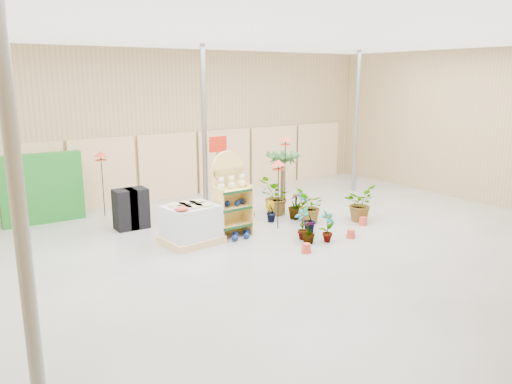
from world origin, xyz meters
TOP-DOWN VIEW (x-y plane):
  - room at (0.00, 0.91)m, footprint 15.20×12.10m
  - display_shelf at (-0.31, 1.70)m, footprint 0.86×0.56m
  - teddy_bears at (-0.29, 1.60)m, footprint 0.74×0.19m
  - gazing_balls_shelf at (-0.31, 1.58)m, footprint 0.74×0.25m
  - gazing_balls_floor at (-0.25, 1.31)m, footprint 0.63×0.39m
  - pallet_stack at (-1.36, 1.64)m, footprint 1.34×1.16m
  - charcoal_planters at (-2.10, 3.47)m, footprint 0.80×0.50m
  - trellis_stock at (-3.80, 5.20)m, footprint 2.00×0.30m
  - offer_sign at (0.10, 2.98)m, footprint 0.50×0.08m
  - bird_table_front at (0.91, 1.44)m, footprint 0.34×0.34m
  - bird_table_right at (1.77, 2.32)m, footprint 0.34×0.34m
  - bird_table_back at (-2.33, 4.93)m, footprint 0.34×0.34m
  - palm at (2.07, 2.84)m, footprint 0.70×0.70m
  - potted_plant_0 at (0.89, 0.45)m, footprint 0.31×0.43m
  - potted_plant_1 at (1.32, 0.75)m, footprint 0.43×0.38m
  - potted_plant_2 at (1.87, 1.35)m, footprint 1.06×1.08m
  - potted_plant_3 at (1.83, 1.90)m, footprint 0.59×0.59m
  - potted_plant_4 at (2.20, 2.11)m, footprint 0.36×0.26m
  - potted_plant_5 at (1.10, 2.03)m, footprint 0.33×0.37m
  - potted_plant_6 at (1.60, 2.49)m, footprint 1.18×1.13m
  - potted_plant_7 at (0.84, 0.16)m, footprint 0.38×0.38m
  - potted_plant_8 at (1.24, -0.01)m, footprint 0.43×0.33m
  - potted_plant_10 at (3.12, 0.87)m, footprint 1.09×1.05m
  - potted_plant_11 at (0.63, 2.33)m, footprint 0.39×0.39m

SIDE VIEW (x-z plane):
  - gazing_balls_floor at x=-0.25m, z-range 0.00..0.15m
  - potted_plant_7 at x=0.84m, z-range 0.00..0.53m
  - potted_plant_5 at x=1.10m, z-range 0.00..0.56m
  - potted_plant_11 at x=0.63m, z-range 0.00..0.58m
  - potted_plant_4 at x=2.20m, z-range 0.00..0.65m
  - potted_plant_1 at x=1.32m, z-range 0.00..0.65m
  - potted_plant_3 at x=1.83m, z-range 0.00..0.74m
  - potted_plant_8 at x=1.24m, z-range 0.00..0.75m
  - potted_plant_0 at x=0.89m, z-range 0.00..0.77m
  - pallet_stack at x=-1.36m, z-range -0.01..0.90m
  - potted_plant_2 at x=1.87m, z-range 0.00..0.91m
  - potted_plant_10 at x=3.12m, z-range 0.00..0.93m
  - charcoal_planters at x=-2.10m, z-range 0.00..1.00m
  - potted_plant_6 at x=1.60m, z-range 0.00..1.02m
  - gazing_balls_shelf at x=-0.31m, z-range 0.72..0.86m
  - trellis_stock at x=-3.80m, z-range 0.00..1.80m
  - display_shelf at x=-0.31m, z-range -0.09..1.92m
  - teddy_bears at x=-0.29m, z-range 1.12..1.42m
  - palm at x=2.07m, z-range 0.62..2.38m
  - offer_sign at x=0.10m, z-range 0.47..2.67m
  - bird_table_front at x=0.91m, z-range 0.74..2.47m
  - bird_table_back at x=-2.33m, z-range 0.76..2.54m
  - bird_table_right at x=1.77m, z-range 0.94..3.12m
  - room at x=0.00m, z-range -0.14..4.56m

